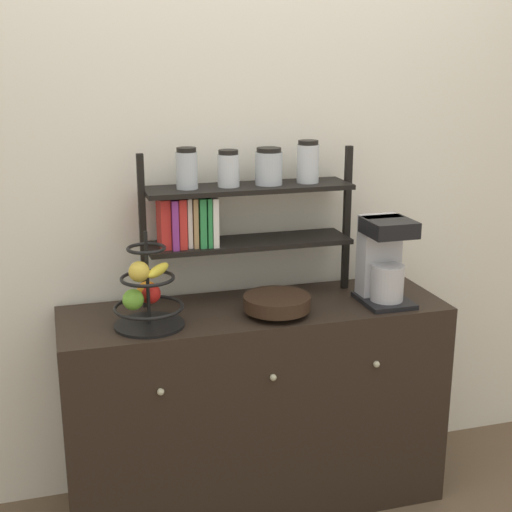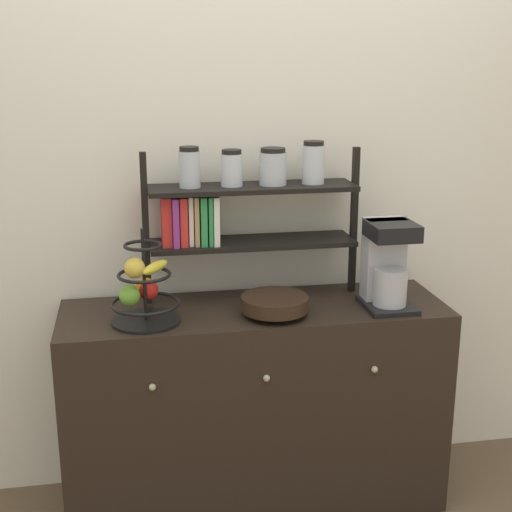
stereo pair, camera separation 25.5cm
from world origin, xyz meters
name	(u,v)px [view 1 (the left image)]	position (x,y,z in m)	size (l,w,h in m)	color
wall_back	(236,162)	(0.00, 0.49, 1.30)	(7.00, 0.05, 2.60)	silver
sideboard	(255,406)	(0.00, 0.22, 0.40)	(1.41, 0.46, 0.80)	black
coffee_maker	(383,260)	(0.48, 0.16, 0.96)	(0.17, 0.22, 0.32)	black
fruit_stand	(147,294)	(-0.40, 0.15, 0.91)	(0.24, 0.24, 0.33)	black
wooden_bowl	(277,303)	(0.06, 0.13, 0.84)	(0.24, 0.24, 0.07)	black
shelf_hutch	(232,204)	(-0.05, 0.35, 1.17)	(0.81, 0.20, 0.59)	black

